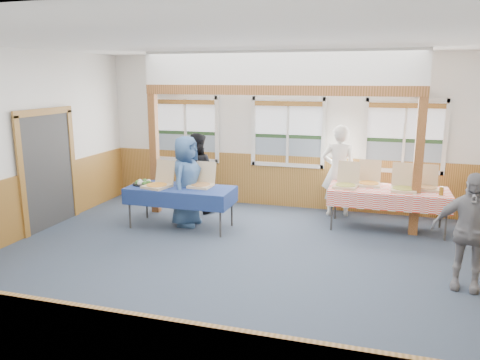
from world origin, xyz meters
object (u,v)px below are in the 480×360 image
table_left (181,190)px  person_grey (469,232)px  woman_black (197,173)px  table_right (388,191)px  man_blue (186,181)px  woman_white (338,171)px

table_left → person_grey: bearing=-40.3°
woman_black → person_grey: woman_black is taller
table_right → man_blue: size_ratio=1.35×
table_left → table_right: bearing=-9.6°
table_right → woman_black: size_ratio=1.40×
woman_white → woman_black: bearing=0.9°
woman_white → table_right: bearing=136.4°
woman_black → person_grey: size_ratio=1.04×
woman_white → person_grey: (1.91, -2.91, -0.13)m
person_grey → woman_black: bearing=163.3°
table_left → table_right: same height
woman_black → person_grey: bearing=161.6°
table_right → woman_white: size_ratio=1.25×
table_left → person_grey: 4.78m
person_grey → woman_white: bearing=133.4°
table_right → person_grey: 2.47m
woman_black → man_blue: man_blue is taller
woman_white → table_left: bearing=21.1°
woman_white → person_grey: bearing=113.6°
table_right → person_grey: size_ratio=1.46×
woman_white → man_blue: size_ratio=1.08×
table_left → person_grey: size_ratio=1.35×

